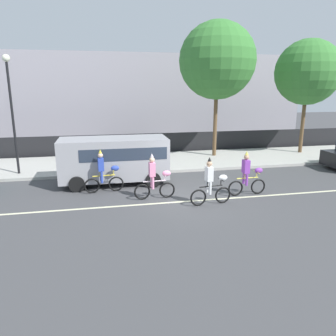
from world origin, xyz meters
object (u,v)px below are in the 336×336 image
parade_cyclist_purple (248,176)px  street_lamp_post (10,98)px  parade_cyclist_cobalt (104,174)px  parade_cyclist_zebra (211,184)px  parked_van_grey (116,157)px  parade_cyclist_pink (155,179)px

parade_cyclist_purple → street_lamp_post: bearing=153.1°
parade_cyclist_purple → parade_cyclist_cobalt: bearing=164.8°
parade_cyclist_cobalt → street_lamp_post: street_lamp_post is taller
parade_cyclist_zebra → parked_van_grey: size_ratio=0.38×
parade_cyclist_zebra → street_lamp_post: street_lamp_post is taller
parade_cyclist_zebra → parade_cyclist_purple: size_ratio=1.00×
parade_cyclist_pink → parked_van_grey: parked_van_grey is taller
parade_cyclist_zebra → street_lamp_post: (-8.36, 5.99, 3.15)m
parade_cyclist_pink → parade_cyclist_zebra: size_ratio=1.00×
parked_van_grey → parade_cyclist_purple: bearing=-28.5°
parade_cyclist_zebra → parked_van_grey: 5.12m
street_lamp_post → parade_cyclist_cobalt: bearing=-39.8°
parade_cyclist_zebra → parked_van_grey: bearing=133.2°
parade_cyclist_zebra → parade_cyclist_cobalt: bearing=149.3°
parade_cyclist_cobalt → parked_van_grey: size_ratio=0.38×
parade_cyclist_purple → parked_van_grey: size_ratio=0.38×
parked_van_grey → street_lamp_post: bearing=155.0°
parade_cyclist_zebra → parade_cyclist_purple: 2.06m
parade_cyclist_pink → parade_cyclist_purple: (3.94, -0.33, 0.00)m
parade_cyclist_cobalt → parked_van_grey: bearing=65.8°
parked_van_grey → parade_cyclist_zebra: bearing=-46.8°
parade_cyclist_zebra → street_lamp_post: 10.76m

